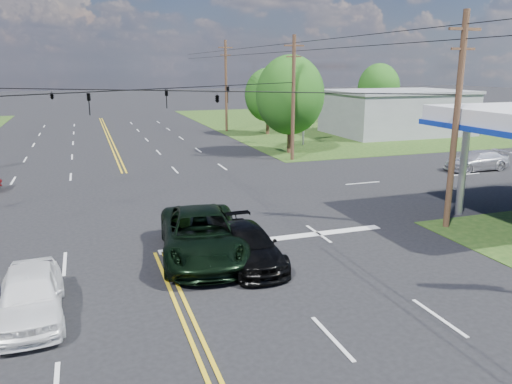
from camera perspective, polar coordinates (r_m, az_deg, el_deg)
name	(u,v)px	position (r m, az deg, el deg)	size (l,w,h in m)	color
ground	(137,202)	(27.86, -13.45, -1.17)	(280.00, 280.00, 0.00)	black
grass_ne	(375,121)	(70.08, 13.44, 7.89)	(46.00, 48.00, 0.03)	#1A3B12
stop_bar	(276,239)	(21.46, 2.32, -5.40)	(10.00, 0.50, 0.02)	silver
retail_ne	(396,113)	(57.16, 15.74, 8.63)	(14.00, 10.00, 4.40)	gray
pole_se	(456,120)	(23.67, 21.90, 7.66)	(1.60, 0.28, 9.50)	#40281B
pole_ne	(293,97)	(39.06, 4.28, 10.79)	(1.60, 0.28, 9.50)	#40281B
pole_right_far	(226,85)	(56.98, -3.45, 12.11)	(1.60, 0.28, 10.00)	#40281B
span_wire_signals	(130,90)	(26.95, -14.19, 11.22)	(26.00, 18.00, 1.13)	black
power_lines	(131,35)	(24.97, -14.12, 17.02)	(26.04, 100.00, 0.64)	black
tree_right_a	(290,95)	(42.21, 3.91, 10.98)	(5.70, 5.70, 8.18)	#40281B
tree_right_b	(268,95)	(54.30, 1.36, 11.02)	(4.94, 4.94, 7.09)	#40281B
tree_far_r	(379,88)	(67.54, 13.85, 11.52)	(5.32, 5.32, 7.63)	#40281B
pickup_dkgreen	(202,235)	(19.31, -6.25, -4.90)	(3.00, 6.50, 1.81)	black
suv_black	(247,246)	(18.67, -0.99, -6.14)	(1.96, 4.82, 1.40)	black
pickup_white	(31,295)	(16.13, -24.37, -10.65)	(1.78, 4.44, 1.51)	white
sedan_far	(477,161)	(38.77, 23.90, 3.30)	(1.94, 4.77, 1.38)	silver
polesign_ne	(304,87)	(46.87, 5.53, 11.85)	(1.95, 0.47, 7.04)	#A5A5AA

